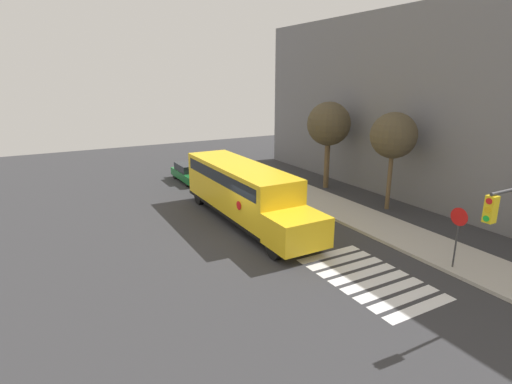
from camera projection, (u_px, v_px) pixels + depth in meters
name	position (u px, v px, depth m)	size (l,w,h in m)	color
ground_plane	(253.00, 237.00, 19.65)	(60.00, 60.00, 0.00)	#333335
sidewalk_strip	(354.00, 215.00, 22.65)	(44.00, 3.00, 0.15)	#B2ADA3
building_backdrop	(442.00, 107.00, 24.08)	(32.00, 4.00, 11.67)	slate
crosswalk_stripes	(369.00, 278.00, 15.68)	(5.40, 3.20, 0.01)	white
school_bus	(243.00, 190.00, 21.57)	(11.20, 2.57, 3.03)	yellow
parked_car	(190.00, 172.00, 30.09)	(4.16, 1.80, 1.31)	#196B2D
stop_sign	(458.00, 229.00, 15.80)	(0.73, 0.10, 2.69)	#38383A
tree_near_sidewalk	(329.00, 124.00, 27.28)	(2.98, 2.98, 6.00)	brown
tree_far_sidewalk	(393.00, 136.00, 22.69)	(2.64, 2.64, 5.71)	brown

